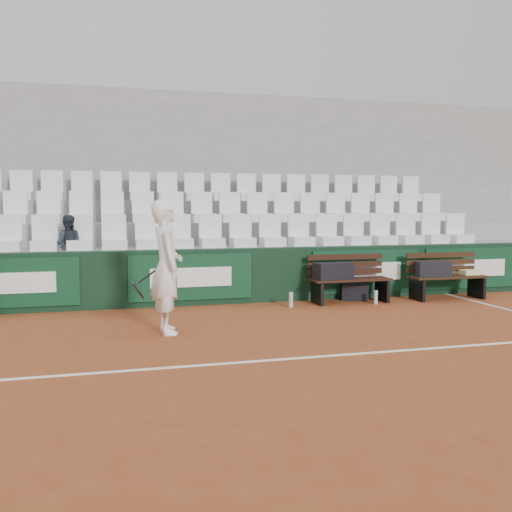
{
  "coord_description": "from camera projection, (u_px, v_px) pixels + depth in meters",
  "views": [
    {
      "loc": [
        -1.71,
        -6.18,
        1.78
      ],
      "look_at": [
        0.61,
        2.4,
        1.0
      ],
      "focal_mm": 40.0,
      "sensor_mm": 36.0,
      "label": 1
    }
  ],
  "objects": [
    {
      "name": "grandstand_tier_back",
      "position": [
        182.0,
        243.0,
        12.74
      ],
      "size": [
        18.0,
        0.95,
        1.9
      ],
      "primitive_type": "cube",
      "color": "gray",
      "rests_on": "ground"
    },
    {
      "name": "towel",
      "position": [
        470.0,
        272.0,
        11.08
      ],
      "size": [
        0.34,
        0.25,
        0.09
      ],
      "primitive_type": "cube",
      "rotation": [
        0.0,
        0.0,
        0.02
      ],
      "color": "#EDE499",
      "rests_on": "bench_right"
    },
    {
      "name": "grandstand_rear_wall",
      "position": [
        177.0,
        188.0,
        13.23
      ],
      "size": [
        18.0,
        0.3,
        4.4
      ],
      "primitive_type": "cube",
      "color": "gray",
      "rests_on": "ground"
    },
    {
      "name": "back_barrier",
      "position": [
        204.0,
        277.0,
        10.36
      ],
      "size": [
        18.0,
        0.34,
        1.0
      ],
      "color": "black",
      "rests_on": "ground"
    },
    {
      "name": "water_bottle_far",
      "position": [
        376.0,
        297.0,
        10.38
      ],
      "size": [
        0.07,
        0.07,
        0.25
      ],
      "primitive_type": "cylinder",
      "color": "#AFBFC6",
      "rests_on": "ground"
    },
    {
      "name": "water_bottle_near",
      "position": [
        291.0,
        300.0,
        10.05
      ],
      "size": [
        0.08,
        0.08,
        0.27
      ],
      "primitive_type": "cylinder",
      "color": "#AFBEC6",
      "rests_on": "ground"
    },
    {
      "name": "grandstand_tier_front",
      "position": [
        195.0,
        273.0,
        10.95
      ],
      "size": [
        18.0,
        0.95,
        1.0
      ],
      "primitive_type": "cube",
      "color": "gray",
      "rests_on": "ground"
    },
    {
      "name": "sports_bag_ground",
      "position": [
        355.0,
        292.0,
        10.82
      ],
      "size": [
        0.58,
        0.48,
        0.3
      ],
      "primitive_type": "cube",
      "rotation": [
        0.0,
        0.0,
        -0.42
      ],
      "color": "black",
      "rests_on": "ground"
    },
    {
      "name": "court_baseline",
      "position": [
        259.0,
        361.0,
        6.55
      ],
      "size": [
        18.0,
        0.06,
        0.01
      ],
      "primitive_type": "cube",
      "color": "white",
      "rests_on": "ground"
    },
    {
      "name": "seat_row_front",
      "position": [
        196.0,
        231.0,
        10.71
      ],
      "size": [
        11.9,
        0.44,
        0.63
      ],
      "primitive_type": "cube",
      "color": "white",
      "rests_on": "grandstand_tier_front"
    },
    {
      "name": "sports_bag_right",
      "position": [
        433.0,
        269.0,
        10.78
      ],
      "size": [
        0.66,
        0.4,
        0.28
      ],
      "primitive_type": "cube",
      "rotation": [
        0.0,
        0.0,
        -0.2
      ],
      "color": "black",
      "rests_on": "bench_right"
    },
    {
      "name": "ground",
      "position": [
        259.0,
        361.0,
        6.55
      ],
      "size": [
        80.0,
        80.0,
        0.0
      ],
      "primitive_type": "plane",
      "color": "brown",
      "rests_on": "ground"
    },
    {
      "name": "seat_row_back",
      "position": [
        182.0,
        186.0,
        12.46
      ],
      "size": [
        11.9,
        0.44,
        0.63
      ],
      "primitive_type": "cube",
      "color": "silver",
      "rests_on": "grandstand_tier_back"
    },
    {
      "name": "bench_left",
      "position": [
        350.0,
        291.0,
        10.52
      ],
      "size": [
        1.5,
        0.56,
        0.45
      ],
      "primitive_type": "cube",
      "color": "black",
      "rests_on": "ground"
    },
    {
      "name": "tennis_player",
      "position": [
        166.0,
        267.0,
        7.95
      ],
      "size": [
        0.74,
        0.71,
        1.87
      ],
      "color": "white",
      "rests_on": "ground"
    },
    {
      "name": "sports_bag_left",
      "position": [
        333.0,
        271.0,
        10.38
      ],
      "size": [
        0.74,
        0.41,
        0.3
      ],
      "primitive_type": "cube",
      "rotation": [
        0.0,
        0.0,
        0.16
      ],
      "color": "black",
      "rests_on": "bench_left"
    },
    {
      "name": "seat_row_mid",
      "position": [
        189.0,
        207.0,
        11.59
      ],
      "size": [
        11.9,
        0.44,
        0.63
      ],
      "primitive_type": "cube",
      "color": "white",
      "rests_on": "grandstand_tier_mid"
    },
    {
      "name": "grandstand_tier_mid",
      "position": [
        188.0,
        257.0,
        11.85
      ],
      "size": [
        18.0,
        0.95,
        1.45
      ],
      "primitive_type": "cube",
      "color": "#999997",
      "rests_on": "ground"
    },
    {
      "name": "bench_right",
      "position": [
        447.0,
        287.0,
        10.93
      ],
      "size": [
        1.5,
        0.56,
        0.45
      ],
      "primitive_type": "cube",
      "color": "#321C0F",
      "rests_on": "ground"
    },
    {
      "name": "spectator_c",
      "position": [
        67.0,
        220.0,
        10.14
      ],
      "size": [
        0.54,
        0.42,
        1.07
      ],
      "primitive_type": "imported",
      "rotation": [
        0.0,
        0.0,
        3.11
      ],
      "color": "#212731",
      "rests_on": "grandstand_tier_front"
    }
  ]
}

